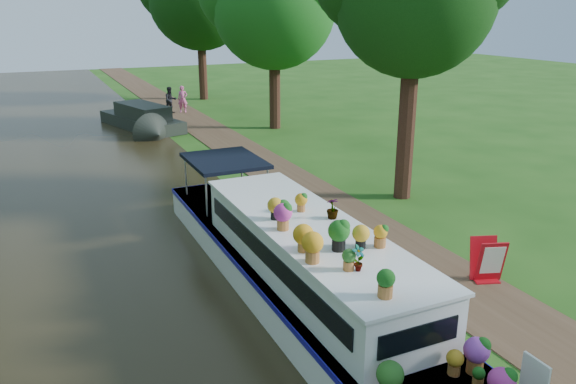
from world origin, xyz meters
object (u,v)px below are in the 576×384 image
at_px(second_boat, 143,119).
at_px(pedestrian_dark, 171,100).
at_px(plant_boat, 309,272).
at_px(pedestrian_pink, 183,99).
at_px(sandwich_board, 488,262).

distance_m(second_boat, pedestrian_dark, 4.55).
bearing_deg(pedestrian_dark, plant_boat, -106.77).
bearing_deg(pedestrian_dark, pedestrian_pink, -6.40).
height_order(second_boat, pedestrian_pink, pedestrian_pink).
distance_m(second_boat, sandwich_board, 20.60).
relative_size(plant_boat, sandwich_board, 13.63).
bearing_deg(second_boat, pedestrian_dark, 42.24).
bearing_deg(pedestrian_pink, second_boat, -111.23).
height_order(plant_boat, second_boat, plant_boat).
height_order(plant_boat, sandwich_board, plant_boat).
bearing_deg(sandwich_board, second_boat, 119.58).
bearing_deg(plant_boat, second_boat, 88.55).
height_order(plant_boat, pedestrian_pink, plant_boat).
distance_m(plant_boat, pedestrian_dark, 23.77).
distance_m(plant_boat, second_boat, 19.74).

